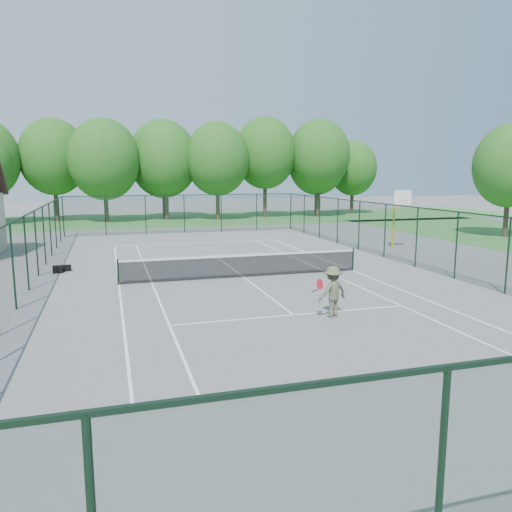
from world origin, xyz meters
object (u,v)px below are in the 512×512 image
object	(u,v)px
tennis_player	(332,292)
sports_bag_a	(58,269)
basketball_goal	(398,207)
tennis_net	(243,265)

from	to	relation	value
tennis_player	sports_bag_a	bearing A→B (deg)	132.14
basketball_goal	tennis_player	size ratio (longest dim) A/B	2.17
tennis_net	basketball_goal	size ratio (longest dim) A/B	3.04
basketball_goal	tennis_net	bearing A→B (deg)	-152.89
tennis_player	basketball_goal	bearing A→B (deg)	50.77
sports_bag_a	tennis_player	bearing A→B (deg)	-56.59
tennis_player	tennis_net	bearing A→B (deg)	99.57
tennis_net	tennis_player	xyz separation A→B (m)	(1.17, -6.91, 0.27)
basketball_goal	tennis_player	world-z (taller)	basketball_goal
tennis_net	sports_bag_a	size ratio (longest dim) A/B	24.48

